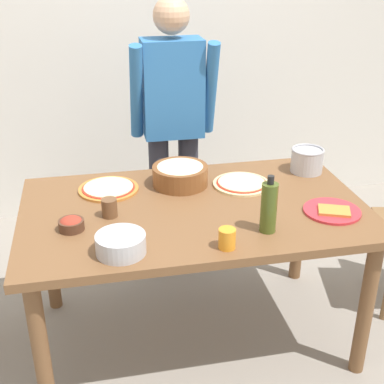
{
  "coord_description": "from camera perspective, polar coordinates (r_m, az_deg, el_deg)",
  "views": [
    {
      "loc": [
        -0.45,
        -2.14,
        1.88
      ],
      "look_at": [
        0.0,
        0.05,
        0.81
      ],
      "focal_mm": 49.26,
      "sensor_mm": 36.0,
      "label": 1
    }
  ],
  "objects": [
    {
      "name": "wall_back",
      "position": [
        3.81,
        -4.88,
        16.71
      ],
      "size": [
        5.6,
        0.1,
        2.6
      ],
      "primitive_type": "cube",
      "color": "silver",
      "rests_on": "ground"
    },
    {
      "name": "dining_table",
      "position": [
        2.5,
        0.23,
        -3.4
      ],
      "size": [
        1.6,
        0.96,
        0.76
      ],
      "color": "brown",
      "rests_on": "ground"
    },
    {
      "name": "plate_with_slice",
      "position": [
        2.48,
        14.95,
        -1.99
      ],
      "size": [
        0.26,
        0.26,
        0.02
      ],
      "color": "red",
      "rests_on": "dining_table"
    },
    {
      "name": "ground",
      "position": [
        2.88,
        0.21,
        -15.13
      ],
      "size": [
        8.0,
        8.0,
        0.0
      ],
      "primitive_type": "plane",
      "color": "gray"
    },
    {
      "name": "small_sauce_bowl",
      "position": [
        2.31,
        -12.95,
        -3.37
      ],
      "size": [
        0.11,
        0.11,
        0.06
      ],
      "color": "#4C2D1E",
      "rests_on": "dining_table"
    },
    {
      "name": "pizza_cooked_on_tray",
      "position": [
        2.64,
        -9.03,
        0.38
      ],
      "size": [
        0.3,
        0.3,
        0.02
      ],
      "color": "#C67A33",
      "rests_on": "dining_table"
    },
    {
      "name": "steel_pot",
      "position": [
        2.87,
        12.35,
        3.4
      ],
      "size": [
        0.17,
        0.17,
        0.13
      ],
      "color": "#B7B7BC",
      "rests_on": "dining_table"
    },
    {
      "name": "olive_oil_bottle",
      "position": [
        2.22,
        8.32,
        -1.63
      ],
      "size": [
        0.07,
        0.07,
        0.26
      ],
      "color": "#47561E",
      "rests_on": "dining_table"
    },
    {
      "name": "pizza_raw_on_board",
      "position": [
        2.68,
        5.38,
        0.92
      ],
      "size": [
        0.29,
        0.29,
        0.02
      ],
      "color": "beige",
      "rests_on": "dining_table"
    },
    {
      "name": "mixing_bowl_steel",
      "position": [
        2.1,
        -7.72,
        -5.59
      ],
      "size": [
        0.2,
        0.2,
        0.08
      ],
      "color": "#B7B7BC",
      "rests_on": "dining_table"
    },
    {
      "name": "popcorn_bowl",
      "position": [
        2.65,
        -1.29,
        2.03
      ],
      "size": [
        0.28,
        0.28,
        0.11
      ],
      "color": "brown",
      "rests_on": "dining_table"
    },
    {
      "name": "cup_small_brown",
      "position": [
        2.38,
        -8.93,
        -1.7
      ],
      "size": [
        0.07,
        0.07,
        0.08
      ],
      "primitive_type": "cylinder",
      "color": "brown",
      "rests_on": "dining_table"
    },
    {
      "name": "person_cook",
      "position": [
        3.08,
        -2.07,
        7.78
      ],
      "size": [
        0.49,
        0.25,
        1.62
      ],
      "color": "#2D2D38",
      "rests_on": "ground"
    },
    {
      "name": "cup_orange",
      "position": [
        2.12,
        3.82,
        -5.05
      ],
      "size": [
        0.07,
        0.07,
        0.08
      ],
      "primitive_type": "cylinder",
      "color": "orange",
      "rests_on": "dining_table"
    }
  ]
}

